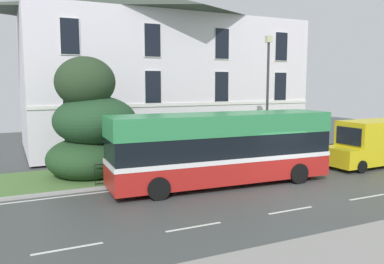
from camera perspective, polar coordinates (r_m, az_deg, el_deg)
The scene contains 8 objects.
ground_plane at distance 18.56m, azimuth 13.70°, elevation -7.85°, with size 60.00×56.00×0.18m.
georgian_townhouse at distance 29.76m, azimuth -4.46°, elevation 8.96°, with size 19.68×9.84×11.05m.
iron_verge_railing at distance 20.80m, azimuth 5.92°, elevation -4.25°, with size 14.39×0.04×0.97m.
evergreen_tree at distance 20.15m, azimuth -14.48°, elevation 0.72°, with size 4.48×4.24×6.11m.
single_decker_bus at distance 18.17m, azimuth 4.38°, elevation -2.28°, with size 10.61×3.00×3.33m.
white_panel_van at distance 24.48m, azimuth 24.56°, elevation -1.46°, with size 5.29×2.34×2.60m.
street_lamp_post at distance 22.84m, azimuth 10.91°, elevation 5.76°, with size 0.36×0.24×7.20m.
litter_bin at distance 24.75m, azimuth 16.21°, elevation -2.50°, with size 0.55×0.55×1.14m.
Camera 1 is at (-11.37, -13.03, 4.71)m, focal length 36.77 mm.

